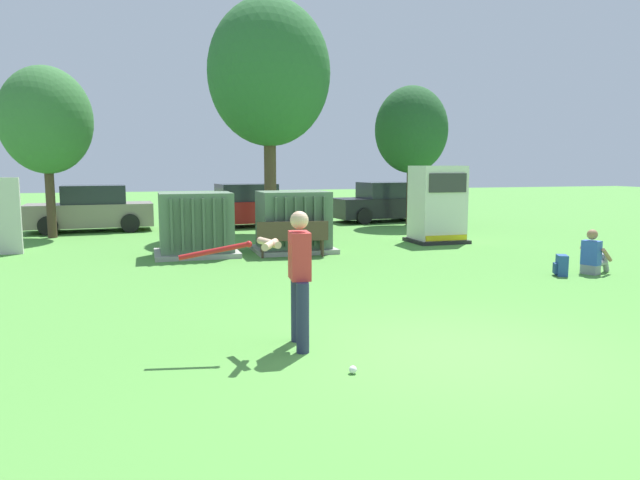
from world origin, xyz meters
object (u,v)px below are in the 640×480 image
park_bench (292,236)px  parked_car_right_of_center (384,203)px  generator_enclosure (437,205)px  sports_ball (353,370)px  parked_car_left_of_center (244,207)px  transformer_west (196,225)px  backpack (561,266)px  transformer_mid_west (293,222)px  seated_spectator (593,256)px  batter (295,272)px  parked_car_leftmost (91,210)px

park_bench → parked_car_right_of_center: bearing=54.0°
generator_enclosure → sports_ball: generator_enclosure is taller
parked_car_left_of_center → parked_car_right_of_center: 5.96m
transformer_west → backpack: bearing=-35.3°
transformer_mid_west → seated_spectator: bearing=-42.8°
sports_ball → parked_car_left_of_center: parked_car_left_of_center is taller
transformer_west → park_bench: bearing=-23.0°
parked_car_left_of_center → sports_ball: bearing=-95.0°
park_bench → batter: batter is taller
generator_enclosure → parked_car_right_of_center: 6.74m
generator_enclosure → sports_ball: size_ratio=25.56×
transformer_mid_west → parked_car_left_of_center: bearing=92.0°
generator_enclosure → seated_spectator: bearing=-82.3°
transformer_west → backpack: 8.74m
sports_ball → seated_spectator: 8.19m
seated_spectator → parked_car_leftmost: 16.14m
transformer_mid_west → batter: 8.34m
generator_enclosure → parked_car_right_of_center: size_ratio=0.53×
batter → parked_car_right_of_center: (7.70, 15.37, -0.22)m
batter → parked_car_right_of_center: size_ratio=0.40×
transformer_west → parked_car_leftmost: bearing=114.3°
transformer_mid_west → seated_spectator: transformer_mid_west is taller
park_bench → parked_car_leftmost: bearing=124.7°
generator_enclosure → batter: generator_enclosure is taller
park_bench → generator_enclosure: bearing=17.9°
park_bench → parked_car_left_of_center: 7.73m
park_bench → seated_spectator: size_ratio=1.90×
transformer_mid_west → parked_car_left_of_center: (-0.24, 6.79, -0.04)m
transformer_west → sports_ball: bearing=-84.2°
park_bench → parked_car_right_of_center: 10.14m
backpack → park_bench: bearing=139.8°
transformer_west → parked_car_left_of_center: bearing=71.0°
seated_spectator → transformer_mid_west: bearing=137.2°
transformer_mid_west → seated_spectator: 7.34m
transformer_west → parked_car_left_of_center: 7.14m
parked_car_leftmost → parked_car_left_of_center: (5.39, -0.04, 0.00)m
transformer_west → generator_enclosure: bearing=4.7°
sports_ball → backpack: 7.48m
transformer_mid_west → backpack: 6.78m
transformer_mid_west → park_bench: 1.00m
seated_spectator → parked_car_left_of_center: bearing=115.5°
backpack → transformer_west: bearing=144.7°
batter → transformer_mid_west: bearing=76.1°
backpack → parked_car_leftmost: 15.61m
generator_enclosure → seated_spectator: size_ratio=2.39×
generator_enclosure → park_bench: (-4.87, -1.57, -0.60)m
transformer_mid_west → generator_enclosure: bearing=7.8°
park_bench → parked_car_left_of_center: bearing=89.9°
transformer_west → sports_ball: size_ratio=23.33×
backpack → parked_car_left_of_center: parked_car_left_of_center is taller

